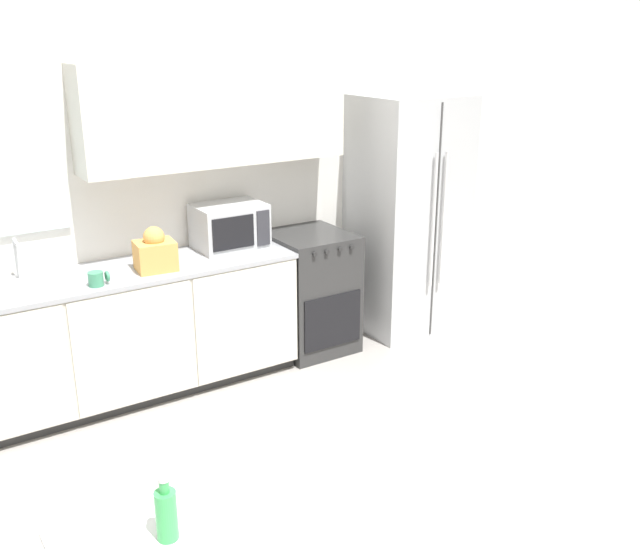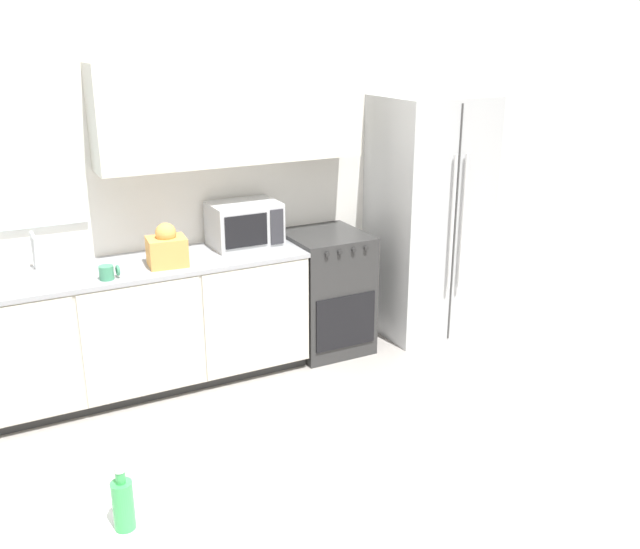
% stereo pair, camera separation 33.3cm
% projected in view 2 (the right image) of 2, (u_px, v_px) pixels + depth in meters
% --- Properties ---
extents(ground_plane, '(12.00, 12.00, 0.00)m').
position_uv_depth(ground_plane, '(300.00, 501.00, 3.73)').
color(ground_plane, gray).
extents(wall_back, '(12.00, 0.38, 2.70)m').
position_uv_depth(wall_back, '(181.00, 168.00, 4.93)').
color(wall_back, silver).
rests_on(wall_back, ground_plane).
extents(kitchen_counter, '(2.38, 0.62, 0.88)m').
position_uv_depth(kitchen_counter, '(133.00, 328.00, 4.78)').
color(kitchen_counter, '#333333').
rests_on(kitchen_counter, ground_plane).
extents(oven_range, '(0.56, 0.63, 0.91)m').
position_uv_depth(oven_range, '(326.00, 291.00, 5.42)').
color(oven_range, '#2D2D2D').
rests_on(oven_range, ground_plane).
extents(refrigerator, '(0.80, 0.72, 1.88)m').
position_uv_depth(refrigerator, '(428.00, 217.00, 5.63)').
color(refrigerator, silver).
rests_on(refrigerator, ground_plane).
extents(kitchen_sink, '(0.60, 0.42, 0.26)m').
position_uv_depth(kitchen_sink, '(40.00, 276.00, 4.41)').
color(kitchen_sink, '#B7BABC').
rests_on(kitchen_sink, kitchen_counter).
extents(microwave, '(0.48, 0.36, 0.31)m').
position_uv_depth(microwave, '(244.00, 224.00, 5.05)').
color(microwave, '#B7BABC').
rests_on(microwave, kitchen_counter).
extents(coffee_mug, '(0.12, 0.09, 0.09)m').
position_uv_depth(coffee_mug, '(108.00, 272.00, 4.39)').
color(coffee_mug, '#3F8C66').
rests_on(coffee_mug, kitchen_counter).
extents(grocery_bag_0, '(0.27, 0.23, 0.29)m').
position_uv_depth(grocery_bag_0, '(167.00, 248.00, 4.62)').
color(grocery_bag_0, '#DB994C').
rests_on(grocery_bag_0, kitchen_counter).
extents(drink_bottle, '(0.07, 0.07, 0.24)m').
position_uv_depth(drink_bottle, '(123.00, 503.00, 2.40)').
color(drink_bottle, '#3FB259').
rests_on(drink_bottle, dining_table).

